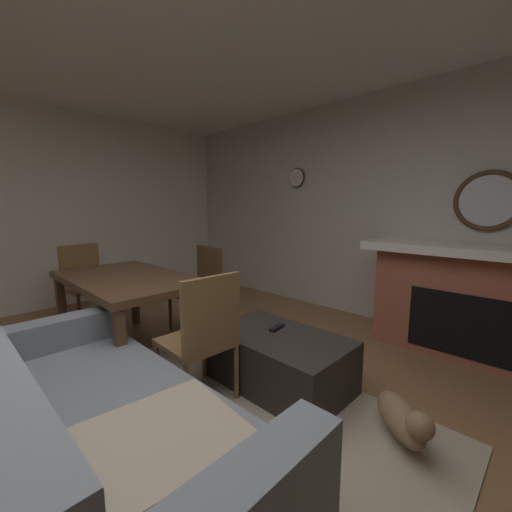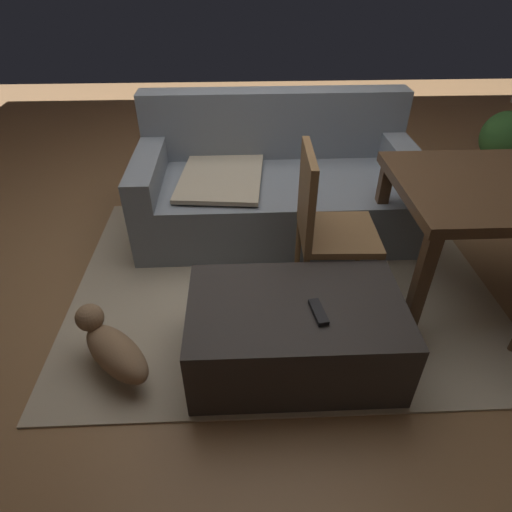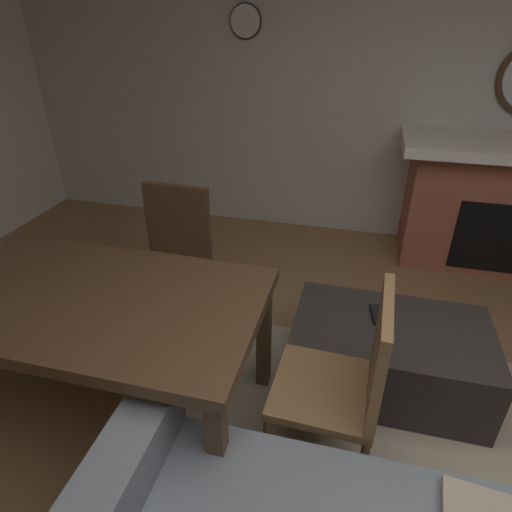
# 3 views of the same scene
# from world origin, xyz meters

# --- Properties ---
(wall_back_fireplace_side) EXTENTS (7.82, 0.12, 2.68)m
(wall_back_fireplace_side) POSITION_xyz_m (0.00, -3.07, 1.34)
(wall_back_fireplace_side) COLOR beige
(wall_back_fireplace_side) RESTS_ON ground
(area_rug) EXTENTS (2.60, 2.00, 0.01)m
(area_rug) POSITION_xyz_m (0.17, -0.39, 0.01)
(area_rug) COLOR tan
(area_rug) RESTS_ON ground
(fireplace) EXTENTS (1.82, 0.76, 1.03)m
(fireplace) POSITION_xyz_m (-0.74, -2.69, 0.52)
(fireplace) COLOR #9E5642
(fireplace) RESTS_ON ground
(ottoman_coffee_table) EXTENTS (1.04, 0.64, 0.41)m
(ottoman_coffee_table) POSITION_xyz_m (0.17, -1.04, 0.20)
(ottoman_coffee_table) COLOR #2D2826
(ottoman_coffee_table) RESTS_ON ground
(tv_remote) EXTENTS (0.08, 0.17, 0.02)m
(tv_remote) POSITION_xyz_m (0.26, -1.12, 0.42)
(tv_remote) COLOR black
(tv_remote) RESTS_ON ottoman_coffee_table
(dining_table) EXTENTS (1.55, 0.88, 0.74)m
(dining_table) POSITION_xyz_m (1.55, -0.50, 0.66)
(dining_table) COLOR #513823
(dining_table) RESTS_ON ground
(dining_chair_south) EXTENTS (0.46, 0.46, 0.93)m
(dining_chair_south) POSITION_xyz_m (1.55, -1.33, 0.52)
(dining_chair_south) COLOR #513823
(dining_chair_south) RESTS_ON ground
(dining_chair_west) EXTENTS (0.45, 0.45, 0.93)m
(dining_chair_west) POSITION_xyz_m (0.39, -0.49, 0.52)
(dining_chair_west) COLOR brown
(dining_chair_west) RESTS_ON ground
(wall_clock) EXTENTS (0.27, 0.03, 0.27)m
(wall_clock) POSITION_xyz_m (1.51, -2.98, 1.78)
(wall_clock) COLOR silver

